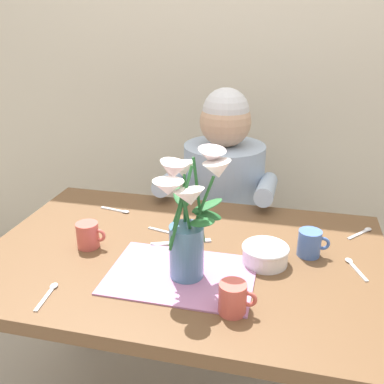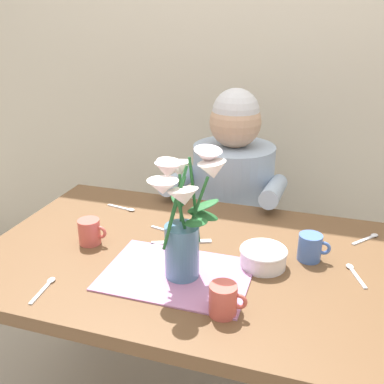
% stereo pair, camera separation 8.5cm
% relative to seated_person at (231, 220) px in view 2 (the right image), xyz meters
% --- Properties ---
extents(wood_panel_backdrop, '(4.00, 0.10, 2.50)m').
position_rel_seated_person_xyz_m(wood_panel_backdrop, '(-0.01, 0.43, 0.69)').
color(wood_panel_backdrop, beige).
rests_on(wood_panel_backdrop, ground_plane).
extents(dining_table, '(1.20, 0.80, 0.74)m').
position_rel_seated_person_xyz_m(dining_table, '(-0.01, -0.62, 0.08)').
color(dining_table, brown).
rests_on(dining_table, ground_plane).
extents(seated_person, '(0.45, 0.47, 1.14)m').
position_rel_seated_person_xyz_m(seated_person, '(0.00, 0.00, 0.00)').
color(seated_person, '#4C4C56').
rests_on(seated_person, ground_plane).
extents(striped_placemat, '(0.40, 0.28, 0.00)m').
position_rel_seated_person_xyz_m(striped_placemat, '(0.01, -0.74, 0.18)').
color(striped_placemat, '#B275A3').
rests_on(striped_placemat, dining_table).
extents(flower_vase, '(0.21, 0.21, 0.36)m').
position_rel_seated_person_xyz_m(flower_vase, '(0.03, -0.74, 0.37)').
color(flower_vase, teal).
rests_on(flower_vase, dining_table).
extents(ceramic_bowl, '(0.14, 0.14, 0.06)m').
position_rel_seated_person_xyz_m(ceramic_bowl, '(0.23, -0.62, 0.21)').
color(ceramic_bowl, white).
rests_on(ceramic_bowl, dining_table).
extents(dinner_knife, '(0.18, 0.09, 0.00)m').
position_rel_seated_person_xyz_m(dinner_knife, '(-0.04, -0.56, 0.18)').
color(dinner_knife, silver).
rests_on(dinner_knife, dining_table).
extents(coffee_cup, '(0.09, 0.07, 0.08)m').
position_rel_seated_person_xyz_m(coffee_cup, '(0.17, -0.86, 0.22)').
color(coffee_cup, '#CC564C').
rests_on(coffee_cup, dining_table).
extents(tea_cup, '(0.09, 0.07, 0.08)m').
position_rel_seated_person_xyz_m(tea_cup, '(-0.31, -0.65, 0.22)').
color(tea_cup, '#CC564C').
rests_on(tea_cup, dining_table).
extents(ceramic_mug, '(0.09, 0.07, 0.08)m').
position_rel_seated_person_xyz_m(ceramic_mug, '(0.35, -0.54, 0.22)').
color(ceramic_mug, '#476BB7').
rests_on(ceramic_mug, dining_table).
extents(spoon_0, '(0.06, 0.12, 0.01)m').
position_rel_seated_person_xyz_m(spoon_0, '(0.47, -0.58, 0.18)').
color(spoon_0, silver).
rests_on(spoon_0, dining_table).
extents(spoon_1, '(0.03, 0.12, 0.01)m').
position_rel_seated_person_xyz_m(spoon_1, '(-0.30, -0.89, 0.18)').
color(spoon_1, silver).
rests_on(spoon_1, dining_table).
extents(spoon_2, '(0.12, 0.04, 0.01)m').
position_rel_seated_person_xyz_m(spoon_2, '(-0.32, -0.39, 0.18)').
color(spoon_2, silver).
rests_on(spoon_2, dining_table).
extents(spoon_3, '(0.12, 0.04, 0.01)m').
position_rel_seated_person_xyz_m(spoon_3, '(-0.09, -0.51, 0.18)').
color(spoon_3, silver).
rests_on(spoon_3, dining_table).
extents(spoon_4, '(0.09, 0.10, 0.01)m').
position_rel_seated_person_xyz_m(spoon_4, '(0.53, -0.35, 0.18)').
color(spoon_4, silver).
rests_on(spoon_4, dining_table).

